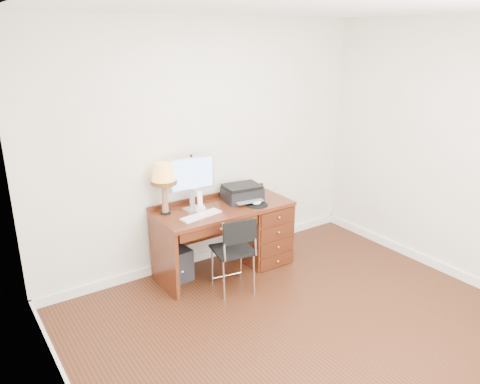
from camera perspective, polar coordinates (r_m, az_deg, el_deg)
ground at (r=4.41m, az=8.24°, el=-16.36°), size 4.00×4.00×0.00m
room_shell at (r=4.78m, az=3.11°, el=-12.38°), size 4.00×4.00×4.00m
desk at (r=5.34m, az=0.95°, el=-4.47°), size 1.50×0.67×0.75m
monitor at (r=4.90m, az=-5.88°, el=1.90°), size 0.50×0.17×0.57m
keyboard at (r=4.80m, az=-4.77°, el=-2.87°), size 0.47×0.20×0.02m
mouse_pad at (r=5.08m, az=2.07°, el=-1.46°), size 0.24×0.24×0.05m
printer at (r=5.20m, az=0.25°, el=-0.09°), size 0.44×0.36×0.18m
leg_lamp at (r=4.79m, az=-9.30°, el=1.88°), size 0.27×0.27×0.54m
phone at (r=4.94m, az=-4.89°, el=-1.56°), size 0.13×0.13×0.21m
pen_cup at (r=5.19m, az=-1.56°, el=-0.60°), size 0.08×0.08×0.10m
chair at (r=4.72m, az=-0.48°, el=-6.65°), size 0.45×0.45×0.82m
equipment_box at (r=5.12m, az=-7.97°, el=-8.72°), size 0.33×0.33×0.35m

